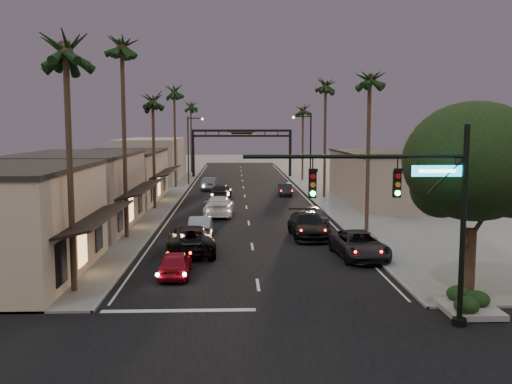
{
  "coord_description": "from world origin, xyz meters",
  "views": [
    {
      "loc": [
        -1.11,
        -17.12,
        7.71
      ],
      "look_at": [
        0.59,
        28.15,
        2.5
      ],
      "focal_mm": 40.0,
      "sensor_mm": 36.0,
      "label": 1
    }
  ],
  "objects": [
    {
      "name": "oncoming_dgrey",
      "position": [
        -2.61,
        43.38,
        0.86
      ],
      "size": [
        2.43,
        5.19,
        1.72
      ],
      "primitive_type": "imported",
      "rotation": [
        0.0,
        0.0,
        3.06
      ],
      "color": "black",
      "rests_on": "ground"
    },
    {
      "name": "palm_rc",
      "position": [
        8.6,
        64.0,
        10.47
      ],
      "size": [
        3.2,
        3.2,
        12.2
      ],
      "color": "#38281C",
      "rests_on": "ground"
    },
    {
      "name": "ground",
      "position": [
        0.0,
        40.0,
        0.0
      ],
      "size": [
        200.0,
        200.0,
        0.0
      ],
      "primitive_type": "plane",
      "color": "slate",
      "rests_on": "ground"
    },
    {
      "name": "curbside_grey",
      "position": [
        5.27,
        27.44,
        0.68
      ],
      "size": [
        1.91,
        4.1,
        1.36
      ],
      "primitive_type": "imported",
      "rotation": [
        0.0,
        0.0,
        0.08
      ],
      "color": "#444448",
      "rests_on": "ground"
    },
    {
      "name": "storefront_near",
      "position": [
        -13.0,
        12.0,
        2.75
      ],
      "size": [
        8.0,
        12.0,
        5.5
      ],
      "primitive_type": "cube",
      "color": "#C0B193",
      "rests_on": "ground"
    },
    {
      "name": "curbside_black",
      "position": [
        4.0,
        21.94,
        0.86
      ],
      "size": [
        2.61,
        6.02,
        1.72
      ],
      "primitive_type": "imported",
      "rotation": [
        0.0,
        0.0,
        0.03
      ],
      "color": "black",
      "rests_on": "ground"
    },
    {
      "name": "palm_far",
      "position": [
        -8.3,
        78.0,
        11.44
      ],
      "size": [
        3.2,
        3.2,
        13.2
      ],
      "color": "#38281C",
      "rests_on": "ground"
    },
    {
      "name": "building_right",
      "position": [
        14.0,
        40.0,
        2.5
      ],
      "size": [
        8.0,
        18.0,
        5.0
      ],
      "primitive_type": "cube",
      "color": "gray",
      "rests_on": "ground"
    },
    {
      "name": "sidewalk_right",
      "position": [
        9.5,
        52.0,
        0.06
      ],
      "size": [
        5.0,
        92.0,
        0.12
      ],
      "primitive_type": "cube",
      "color": "slate",
      "rests_on": "ground"
    },
    {
      "name": "storefront_mid",
      "position": [
        -13.0,
        26.0,
        2.75
      ],
      "size": [
        8.0,
        14.0,
        5.5
      ],
      "primitive_type": "cube",
      "color": "gray",
      "rests_on": "ground"
    },
    {
      "name": "palm_lc",
      "position": [
        -8.6,
        36.0,
        10.47
      ],
      "size": [
        3.2,
        3.2,
        12.2
      ],
      "color": "#38281C",
      "rests_on": "ground"
    },
    {
      "name": "curbside_near",
      "position": [
        6.2,
        15.6,
        0.78
      ],
      "size": [
        3.02,
        5.81,
        1.56
      ],
      "primitive_type": "imported",
      "rotation": [
        0.0,
        0.0,
        0.08
      ],
      "color": "black",
      "rests_on": "ground"
    },
    {
      "name": "planter",
      "position": [
        8.6,
        5.5,
        0.0
      ],
      "size": [
        2.2,
        2.6,
        0.24
      ],
      "primitive_type": "cube",
      "color": "gray",
      "rests_on": "ground"
    },
    {
      "name": "corner_tree",
      "position": [
        9.48,
        7.45,
        5.98
      ],
      "size": [
        6.2,
        6.2,
        8.8
      ],
      "color": "#38281C",
      "rests_on": "ground"
    },
    {
      "name": "oncoming_pickup",
      "position": [
        -3.81,
        17.33,
        0.86
      ],
      "size": [
        3.33,
        6.4,
        1.72
      ],
      "primitive_type": "imported",
      "rotation": [
        0.0,
        0.0,
        3.22
      ],
      "color": "black",
      "rests_on": "ground"
    },
    {
      "name": "arch",
      "position": [
        0.0,
        70.0,
        5.53
      ],
      "size": [
        15.2,
        0.4,
        7.27
      ],
      "color": "black",
      "rests_on": "ground"
    },
    {
      "name": "streetlight_left",
      "position": [
        -6.92,
        58.0,
        5.33
      ],
      "size": [
        2.13,
        0.3,
        9.0
      ],
      "color": "black",
      "rests_on": "ground"
    },
    {
      "name": "palm_ra",
      "position": [
        8.6,
        24.0,
        11.44
      ],
      "size": [
        3.2,
        3.2,
        13.2
      ],
      "color": "#38281C",
      "rests_on": "ground"
    },
    {
      "name": "oncoming_grey_far",
      "position": [
        -4.04,
        52.11,
        0.79
      ],
      "size": [
        2.32,
        4.97,
        1.58
      ],
      "primitive_type": "imported",
      "rotation": [
        0.0,
        0.0,
        3.0
      ],
      "color": "#535358",
      "rests_on": "ground"
    },
    {
      "name": "streetlight_right",
      "position": [
        6.92,
        45.0,
        5.33
      ],
      "size": [
        2.13,
        0.3,
        9.0
      ],
      "color": "black",
      "rests_on": "ground"
    },
    {
      "name": "cross_street",
      "position": [
        0.0,
        0.0,
        0.0
      ],
      "size": [
        80.0,
        12.0,
        0.02
      ],
      "primitive_type": "cube",
      "color": "black",
      "rests_on": "ground"
    },
    {
      "name": "sidewalk_left",
      "position": [
        -9.5,
        52.0,
        0.06
      ],
      "size": [
        5.0,
        92.0,
        0.12
      ],
      "primitive_type": "cube",
      "color": "slate",
      "rests_on": "ground"
    },
    {
      "name": "oncoming_white",
      "position": [
        -2.48,
        31.84,
        0.88
      ],
      "size": [
        2.65,
        6.12,
        1.75
      ],
      "primitive_type": "imported",
      "rotation": [
        0.0,
        0.0,
        3.11
      ],
      "color": "silver",
      "rests_on": "ground"
    },
    {
      "name": "palm_la",
      "position": [
        -8.6,
        9.0,
        11.44
      ],
      "size": [
        3.2,
        3.2,
        13.2
      ],
      "color": "#38281C",
      "rests_on": "ground"
    },
    {
      "name": "palm_lb",
      "position": [
        -8.6,
        22.0,
        13.39
      ],
      "size": [
        3.2,
        3.2,
        15.2
      ],
      "color": "#38281C",
      "rests_on": "ground"
    },
    {
      "name": "traffic_signal",
      "position": [
        5.69,
        4.0,
        5.08
      ],
      "size": [
        8.51,
        0.22,
        7.8
      ],
      "color": "black",
      "rests_on": "ground"
    },
    {
      "name": "road",
      "position": [
        0.0,
        45.0,
        0.0
      ],
      "size": [
        14.0,
        120.0,
        0.02
      ],
      "primitive_type": "cube",
      "color": "black",
      "rests_on": "ground"
    },
    {
      "name": "palm_ld",
      "position": [
        -8.6,
        55.0,
        12.42
      ],
      "size": [
        3.2,
        3.2,
        14.2
      ],
      "color": "#38281C",
      "rests_on": "ground"
    },
    {
      "name": "oncoming_silver",
      "position": [
        -3.54,
        22.83,
        0.72
      ],
      "size": [
        1.52,
        4.35,
        1.43
      ],
      "primitive_type": "imported",
      "rotation": [
        0.0,
        0.0,
        3.14
      ],
      "color": "#9A9A9F",
      "rests_on": "ground"
    },
    {
      "name": "curbside_far",
      "position": [
        4.54,
        46.4,
        0.67
      ],
      "size": [
        1.52,
        4.08,
        1.33
      ],
      "primitive_type": "imported",
      "rotation": [
        0.0,
        0.0,
        -0.03
      ],
      "color": "black",
      "rests_on": "ground"
    },
    {
      "name": "storefront_far",
      "position": [
        -13.0,
        42.0,
        2.5
      ],
      "size": [
        8.0,
        16.0,
        5.0
      ],
      "primitive_type": "cube",
      "color": "#C0B193",
      "rests_on": "ground"
    },
    {
      "name": "oncoming_red",
      "position": [
        -4.2,
        11.83,
        0.68
      ],
      "size": [
        1.65,
        3.99,
        1.35
      ],
      "primitive_type": "imported",
      "rotation": [
        0.0,
        0.0,
        3.16
      ],
      "color": "maroon",
      "rests_on": "ground"
    },
    {
      "name": "palm_rb",
      "position": [
        8.6,
        44.0,
        12.42
      ],
      "size": [
        3.2,
        3.2,
        14.2
      ],
      "color": "#38281C",
      "rests_on": "ground"
    },
    {
      "name": "storefront_dist",
      "position": [
        -13.0,
        65.0,
        3.0
      ],
      "size": [
        8.0,
        20.0,
        6.0
      ],
      "primitive_type": "cube",
      "color": "gray",
      "rests_on": "ground"
    }
  ]
}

